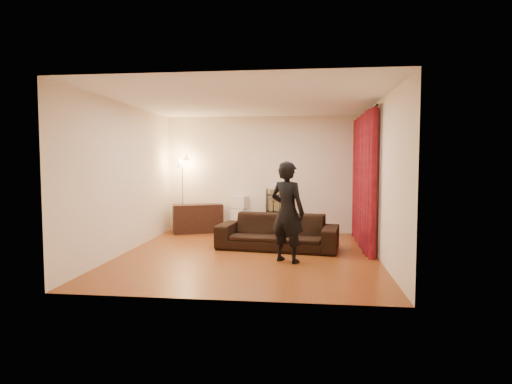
# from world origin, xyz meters

# --- Properties ---
(floor) EXTENTS (5.00, 5.00, 0.00)m
(floor) POSITION_xyz_m (0.00, 0.00, 0.00)
(floor) COLOR maroon
(floor) RESTS_ON ground
(ceiling) EXTENTS (5.00, 5.00, 0.00)m
(ceiling) POSITION_xyz_m (0.00, 0.00, 2.70)
(ceiling) COLOR white
(ceiling) RESTS_ON ground
(wall_back) EXTENTS (5.00, 0.00, 5.00)m
(wall_back) POSITION_xyz_m (0.00, 2.50, 1.35)
(wall_back) COLOR white
(wall_back) RESTS_ON ground
(wall_front) EXTENTS (5.00, 0.00, 5.00)m
(wall_front) POSITION_xyz_m (0.00, -2.50, 1.35)
(wall_front) COLOR white
(wall_front) RESTS_ON ground
(wall_left) EXTENTS (0.00, 5.00, 5.00)m
(wall_left) POSITION_xyz_m (-2.25, 0.00, 1.35)
(wall_left) COLOR white
(wall_left) RESTS_ON ground
(wall_right) EXTENTS (0.00, 5.00, 5.00)m
(wall_right) POSITION_xyz_m (2.25, 0.00, 1.35)
(wall_right) COLOR white
(wall_right) RESTS_ON ground
(curtain_rod) EXTENTS (0.04, 2.65, 0.04)m
(curtain_rod) POSITION_xyz_m (2.15, 1.12, 2.58)
(curtain_rod) COLOR black
(curtain_rod) RESTS_ON wall_right
(curtain) EXTENTS (0.22, 2.65, 2.55)m
(curtain) POSITION_xyz_m (2.13, 1.12, 1.28)
(curtain) COLOR maroon
(curtain) RESTS_ON ground
(sofa) EXTENTS (2.35, 1.18, 0.66)m
(sofa) POSITION_xyz_m (0.48, 0.56, 0.33)
(sofa) COLOR black
(sofa) RESTS_ON ground
(person) EXTENTS (0.72, 0.64, 1.66)m
(person) POSITION_xyz_m (0.71, -0.45, 0.83)
(person) COLOR black
(person) RESTS_ON ground
(media_cabinet) EXTENTS (1.21, 0.80, 0.66)m
(media_cabinet) POSITION_xyz_m (-1.49, 2.23, 0.33)
(media_cabinet) COLOR #321A12
(media_cabinet) RESTS_ON ground
(storage_boxes) EXTENTS (0.43, 0.39, 0.86)m
(storage_boxes) POSITION_xyz_m (-0.51, 2.31, 0.43)
(storage_boxes) COLOR silver
(storage_boxes) RESTS_ON ground
(wire_shelf) EXTENTS (0.54, 0.43, 1.04)m
(wire_shelf) POSITION_xyz_m (0.36, 2.28, 0.52)
(wire_shelf) COLOR black
(wire_shelf) RESTS_ON ground
(floor_lamp) EXTENTS (0.41, 0.41, 1.78)m
(floor_lamp) POSITION_xyz_m (-1.85, 2.21, 0.89)
(floor_lamp) COLOR silver
(floor_lamp) RESTS_ON ground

